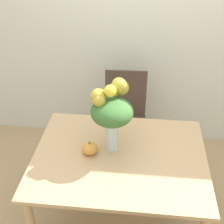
{
  "coord_description": "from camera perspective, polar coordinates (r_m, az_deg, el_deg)",
  "views": [
    {
      "loc": [
        0.12,
        -1.69,
        2.23
      ],
      "look_at": [
        -0.06,
        0.07,
        1.06
      ],
      "focal_mm": 50.0,
      "sensor_mm": 36.0,
      "label": 1
    }
  ],
  "objects": [
    {
      "name": "ground_plane",
      "position": [
        2.8,
        1.21,
        -19.39
      ],
      "size": [
        12.0,
        12.0,
        0.0
      ],
      "primitive_type": "plane",
      "color": "tan"
    },
    {
      "name": "wall_back",
      "position": [
        3.08,
        3.7,
        16.8
      ],
      "size": [
        8.0,
        0.06,
        2.7
      ],
      "color": "silver",
      "rests_on": "ground_plane"
    },
    {
      "name": "dining_table",
      "position": [
        2.32,
        1.4,
        -9.72
      ],
      "size": [
        1.23,
        0.97,
        0.74
      ],
      "color": "tan",
      "rests_on": "ground_plane"
    },
    {
      "name": "flower_vase",
      "position": [
        2.14,
        -0.12,
        0.37
      ],
      "size": [
        0.3,
        0.37,
        0.53
      ],
      "color": "silver",
      "rests_on": "dining_table"
    },
    {
      "name": "pumpkin",
      "position": [
        2.24,
        -4.12,
        -6.66
      ],
      "size": [
        0.11,
        0.11,
        0.1
      ],
      "color": "gold",
      "rests_on": "dining_table"
    },
    {
      "name": "dining_chair_near_window",
      "position": [
        3.07,
        2.36,
        -1.29
      ],
      "size": [
        0.43,
        0.43,
        0.95
      ],
      "rotation": [
        0.0,
        0.0,
        0.04
      ],
      "color": "#47382D",
      "rests_on": "ground_plane"
    }
  ]
}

